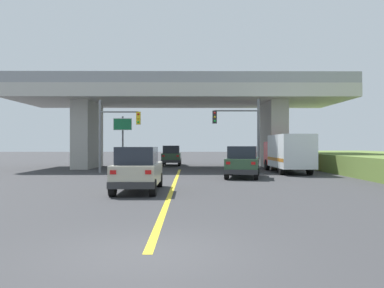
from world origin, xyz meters
TOP-DOWN VIEW (x-y plane):
  - ground at (0.00, 28.77)m, footprint 160.00×160.00m
  - overpass_bridge at (0.00, 28.77)m, footprint 29.18×10.05m
  - lane_divider_stripe at (0.00, 12.94)m, footprint 0.20×25.89m
  - suv_lead at (-1.51, 10.28)m, footprint 1.91×4.79m
  - suv_crossing at (4.25, 17.78)m, footprint 2.81×4.84m
  - box_truck at (8.27, 22.20)m, footprint 2.33×7.46m
  - sedan_oncoming at (-0.99, 32.81)m, footprint 1.90×4.71m
  - traffic_signal_nearside at (4.79, 21.92)m, footprint 3.53×0.36m
  - traffic_signal_farside at (-4.92, 22.49)m, footprint 3.18×0.36m
  - highway_sign at (-4.76, 25.50)m, footprint 1.55×0.17m

SIDE VIEW (x-z plane):
  - ground at x=0.00m, z-range 0.00..0.00m
  - lane_divider_stripe at x=0.00m, z-range 0.00..0.01m
  - sedan_oncoming at x=-0.99m, z-range 0.00..2.02m
  - suv_lead at x=-1.51m, z-range 0.00..2.02m
  - suv_crossing at x=4.25m, z-range 0.00..2.02m
  - box_truck at x=8.27m, z-range 0.11..2.96m
  - highway_sign at x=-4.76m, z-range 1.04..5.53m
  - traffic_signal_farside at x=-4.92m, z-range 0.66..6.17m
  - traffic_signal_nearside at x=4.79m, z-range 0.69..6.22m
  - overpass_bridge at x=0.00m, z-range 1.70..9.66m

